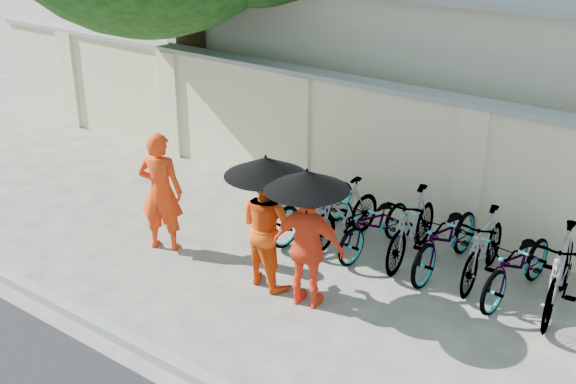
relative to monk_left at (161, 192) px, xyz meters
The scene contains 17 objects.
ground 1.62m from the monk_left, 10.13° to the right, with size 80.00×80.00×0.00m, color #A89F8B.
kerb 2.50m from the monk_left, 55.25° to the right, with size 40.00×0.16×0.12m, color gray.
compound_wall 3.78m from the monk_left, 51.59° to the left, with size 20.00×0.30×2.00m, color beige.
building_behind 7.58m from the monk_left, 63.66° to the left, with size 14.00×6.00×3.20m, color #BCB7A8.
monk_left is the anchor object (origin of this frame).
monk_center 1.81m from the monk_left, ahead, with size 0.79×0.61×1.62m, color #EE5010.
parasol_center 2.02m from the monk_left, ahead, with size 1.04×1.04×0.88m.
monk_right 2.54m from the monk_left, ahead, with size 0.93×0.39×1.58m, color #FF461F.
parasol_right 2.70m from the monk_left, ahead, with size 1.01×1.01×0.93m.
bike_0 2.25m from the monk_left, 48.59° to the left, with size 0.65×1.87×0.98m, color #969696.
bike_1 2.62m from the monk_left, 40.28° to the left, with size 0.45×1.58×0.95m, color #969696.
bike_2 3.05m from the monk_left, 34.52° to the left, with size 0.57×1.65×0.87m, color #969696.
bike_3 3.53m from the monk_left, 31.13° to the left, with size 0.48×1.69×1.02m, color #969696.
bike_4 3.99m from the monk_left, 27.58° to the left, with size 0.64×1.83×0.96m, color #969696.
bike_5 4.45m from the monk_left, 24.67° to the left, with size 0.46×1.62×0.97m, color #969696.
bike_6 4.88m from the monk_left, 20.98° to the left, with size 0.61×1.74×0.91m, color #969696.
bike_7 5.35m from the monk_left, 18.86° to the left, with size 0.51×1.79×1.07m, color #969696.
Camera 1 is at (5.66, -6.09, 4.88)m, focal length 45.00 mm.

